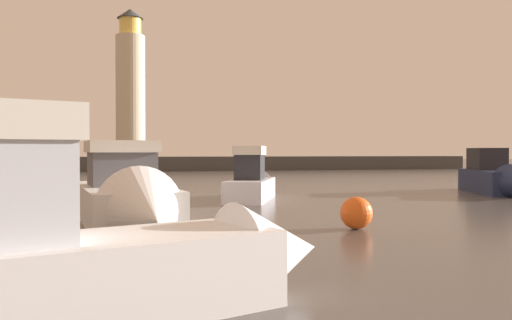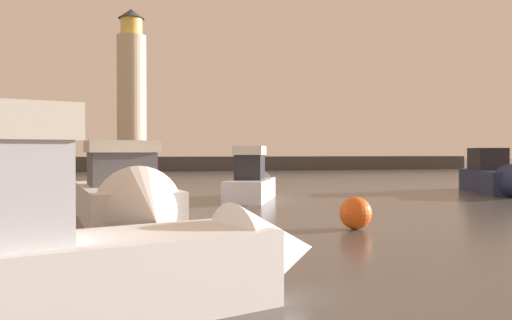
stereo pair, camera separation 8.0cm
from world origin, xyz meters
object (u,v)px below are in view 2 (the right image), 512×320
at_px(mooring_buoy, 356,213).
at_px(motorboat_1, 102,253).
at_px(motorboat_2, 253,183).
at_px(motorboat_3, 130,200).
at_px(lighthouse, 132,87).
at_px(motorboat_0, 498,178).

bearing_deg(mooring_buoy, motorboat_1, -133.84).
height_order(motorboat_2, motorboat_3, motorboat_3).
bearing_deg(lighthouse, motorboat_1, -89.55).
height_order(motorboat_0, motorboat_2, motorboat_2).
distance_m(lighthouse, mooring_buoy, 52.31).
xyz_separation_m(lighthouse, mooring_buoy, (7.58, -50.83, -9.79)).
height_order(motorboat_3, mooring_buoy, motorboat_3).
relative_size(motorboat_0, motorboat_3, 0.86).
bearing_deg(motorboat_3, motorboat_2, 55.50).
bearing_deg(motorboat_0, motorboat_2, -179.78).
distance_m(lighthouse, motorboat_1, 58.99).
distance_m(motorboat_1, mooring_buoy, 10.29).
relative_size(motorboat_0, motorboat_2, 1.26).
bearing_deg(motorboat_0, motorboat_1, -138.11).
distance_m(motorboat_0, motorboat_1, 27.53).
bearing_deg(motorboat_0, motorboat_3, -156.62).
bearing_deg(mooring_buoy, lighthouse, 98.49).
bearing_deg(motorboat_2, motorboat_3, -124.50).
height_order(lighthouse, motorboat_3, lighthouse).
xyz_separation_m(motorboat_0, motorboat_1, (-20.49, -18.38, 0.04)).
bearing_deg(motorboat_3, motorboat_1, -91.25).
relative_size(lighthouse, motorboat_1, 2.29).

